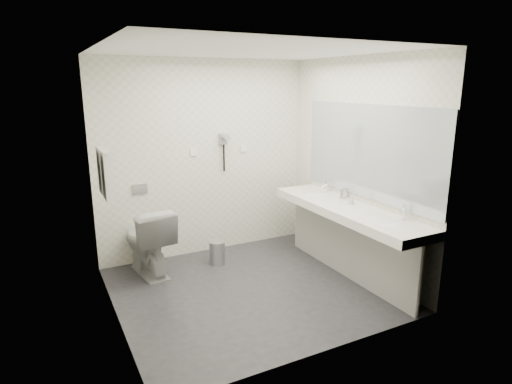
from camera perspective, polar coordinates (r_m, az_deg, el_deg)
floor at (r=4.85m, az=-0.78°, el=-12.70°), size 2.80×2.80×0.00m
ceiling at (r=4.34m, az=-0.89°, el=18.21°), size 2.80×2.80×0.00m
wall_back at (r=5.60m, az=-6.80°, el=4.36°), size 2.80×0.00×2.80m
wall_front at (r=3.36m, az=9.15°, el=-2.35°), size 2.80×0.00×2.80m
wall_left at (r=4.02m, az=-18.96°, el=-0.18°), size 0.00×2.60×2.60m
wall_right at (r=5.20m, az=13.13°, el=3.33°), size 0.00×2.60×2.60m
vanity_counter at (r=4.98m, az=11.91°, el=-2.40°), size 0.55×2.20×0.10m
vanity_panel at (r=5.13m, az=11.89°, el=-6.92°), size 0.03×2.15×0.75m
vanity_post_near at (r=4.47m, az=20.75°, el=-10.85°), size 0.06×0.06×0.75m
vanity_post_far at (r=5.94m, az=5.79°, el=-3.76°), size 0.06×0.06×0.75m
mirror at (r=5.01m, az=14.61°, el=5.16°), size 0.02×2.20×1.05m
basin_near at (r=4.51m, az=17.13°, el=-4.02°), size 0.40×0.31×0.05m
basin_far at (r=5.47m, az=7.65°, el=-0.36°), size 0.40×0.31×0.05m
faucet_near at (r=4.62m, az=18.95°, el=-2.57°), size 0.04×0.04×0.15m
faucet_far at (r=5.56m, az=9.33°, el=0.77°), size 0.04×0.04×0.15m
soap_bottle_a at (r=5.04m, az=12.47°, el=-0.99°), size 0.07×0.07×0.11m
glass_left at (r=5.34m, az=11.64°, el=-0.13°), size 0.06×0.06×0.11m
glass_right at (r=5.28m, az=11.37°, el=-0.24°), size 0.08×0.08×0.11m
toilet at (r=5.23m, az=-14.15°, el=-6.25°), size 0.56×0.86×0.82m
flush_plate at (r=5.42m, az=-15.08°, el=0.39°), size 0.18×0.02×0.12m
pedal_bin at (r=5.46m, az=-5.16°, el=-8.03°), size 0.22×0.22×0.28m
bin_lid at (r=5.40m, az=-5.20°, el=-6.60°), size 0.20×0.20×0.02m
towel_rail at (r=4.51m, az=-19.72°, el=5.13°), size 0.02×0.62×0.02m
towel_near at (r=4.41m, az=-19.10°, el=2.09°), size 0.07×0.24×0.48m
towel_far at (r=4.68m, az=-19.62°, el=2.71°), size 0.07×0.24×0.48m
dryer_cradle at (r=5.63m, az=-4.37°, el=7.04°), size 0.10×0.04×0.14m
dryer_barrel at (r=5.57m, az=-4.09°, el=7.27°), size 0.08×0.14×0.08m
dryer_cord at (r=5.66m, az=-4.26°, el=4.51°), size 0.02×0.02×0.35m
switch_plate_a at (r=5.53m, az=-8.24°, el=5.23°), size 0.09×0.02×0.09m
switch_plate_b at (r=5.79m, az=-1.67°, el=5.77°), size 0.09×0.02×0.09m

